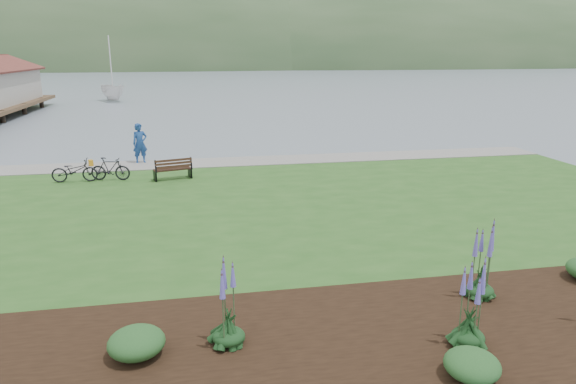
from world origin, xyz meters
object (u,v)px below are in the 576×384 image
park_bench (173,169)px  person (140,140)px  bicycle_a (74,171)px  sailboat (114,101)px

park_bench → person: bearing=98.8°
person → park_bench: bearing=-86.7°
bicycle_a → sailboat: size_ratio=0.08×
person → bicycle_a: size_ratio=1.23×
person → bicycle_a: 4.22m
park_bench → bicycle_a: bicycle_a is taller
person → bicycle_a: bearing=-145.6°
park_bench → person: (-1.65, 3.76, 0.67)m
bicycle_a → sailboat: 42.03m
park_bench → bicycle_a: size_ratio=0.90×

